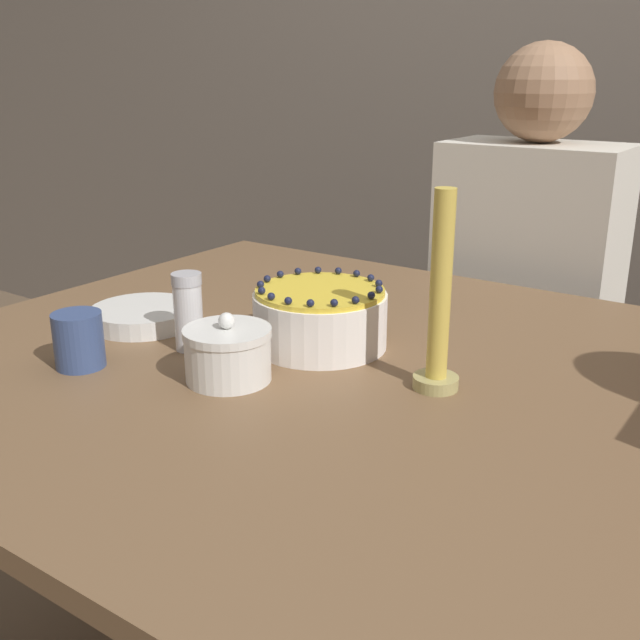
% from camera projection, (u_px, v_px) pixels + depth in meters
% --- Properties ---
extents(wall_behind, '(8.00, 0.05, 2.60)m').
position_uv_depth(wall_behind, '(605.00, 26.00, 2.09)').
color(wall_behind, slate).
rests_on(wall_behind, ground_plane).
extents(dining_table, '(1.29, 1.15, 0.75)m').
position_uv_depth(dining_table, '(317.00, 418.00, 1.22)').
color(dining_table, brown).
rests_on(dining_table, ground_plane).
extents(cake, '(0.22, 0.22, 0.11)m').
position_uv_depth(cake, '(320.00, 318.00, 1.22)').
color(cake, white).
rests_on(cake, dining_table).
extents(sugar_bowl, '(0.13, 0.13, 0.10)m').
position_uv_depth(sugar_bowl, '(228.00, 354.00, 1.09)').
color(sugar_bowl, white).
rests_on(sugar_bowl, dining_table).
extents(sugar_shaker, '(0.05, 0.05, 0.13)m').
position_uv_depth(sugar_shaker, '(188.00, 311.00, 1.20)').
color(sugar_shaker, white).
rests_on(sugar_shaker, dining_table).
extents(plate_stack, '(0.19, 0.19, 0.03)m').
position_uv_depth(plate_stack, '(144.00, 316.00, 1.33)').
color(plate_stack, white).
rests_on(plate_stack, dining_table).
extents(candle, '(0.07, 0.07, 0.29)m').
position_uv_depth(candle, '(439.00, 310.00, 1.03)').
color(candle, tan).
rests_on(candle, dining_table).
extents(cup, '(0.08, 0.08, 0.09)m').
position_uv_depth(cup, '(79.00, 340.00, 1.13)').
color(cup, '#384C7F').
rests_on(cup, dining_table).
extents(person_man_blue_shirt, '(0.40, 0.34, 1.25)m').
position_uv_depth(person_man_blue_shirt, '(520.00, 346.00, 1.82)').
color(person_man_blue_shirt, '#2D2D38').
rests_on(person_man_blue_shirt, ground_plane).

